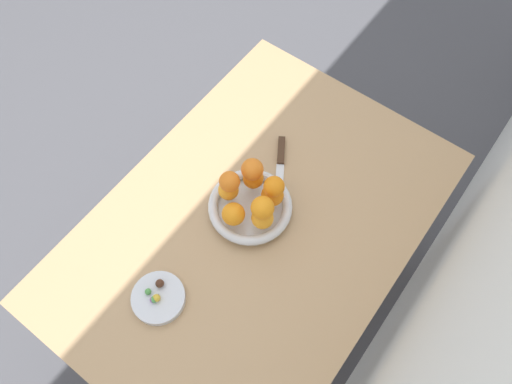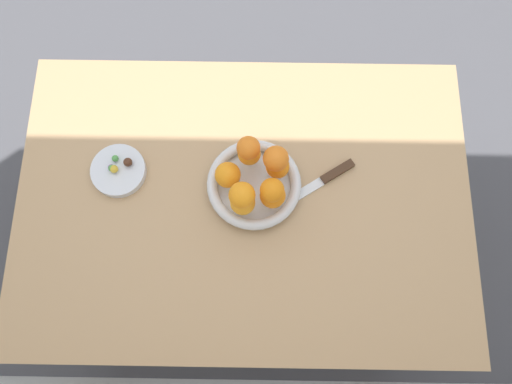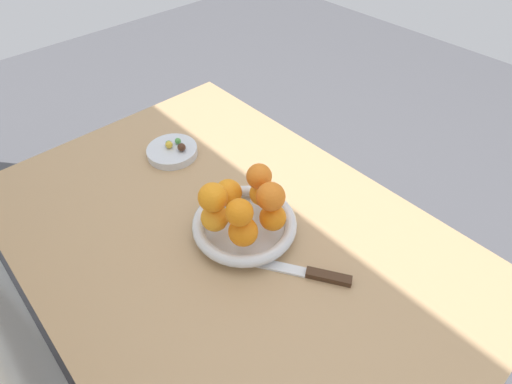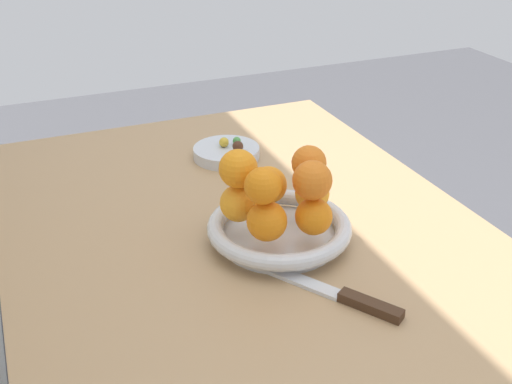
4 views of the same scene
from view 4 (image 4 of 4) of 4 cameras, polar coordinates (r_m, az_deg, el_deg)
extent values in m
cube|color=tan|center=(1.03, -0.27, -5.00)|extent=(1.10, 0.76, 0.04)
cylinder|color=tan|center=(1.72, 3.42, -5.01)|extent=(0.05, 0.05, 0.70)
cylinder|color=tan|center=(1.59, -18.17, -9.58)|extent=(0.05, 0.05, 0.70)
cylinder|color=silver|center=(1.01, 2.07, -4.09)|extent=(0.18, 0.18, 0.01)
torus|color=silver|center=(1.00, 2.08, -3.12)|extent=(0.23, 0.23, 0.03)
cylinder|color=silver|center=(1.29, -2.65, 3.53)|extent=(0.13, 0.13, 0.02)
sphere|color=orange|center=(1.01, 5.01, -0.13)|extent=(0.05, 0.05, 0.05)
sphere|color=orange|center=(1.03, 1.10, 0.63)|extent=(0.06, 0.06, 0.06)
sphere|color=orange|center=(0.98, -1.62, -0.94)|extent=(0.06, 0.06, 0.06)
sphere|color=orange|center=(0.93, 0.98, -2.60)|extent=(0.06, 0.06, 0.06)
sphere|color=orange|center=(0.95, 5.15, -2.17)|extent=(0.06, 0.06, 0.06)
sphere|color=orange|center=(0.95, -1.64, 2.14)|extent=(0.06, 0.06, 0.06)
sphere|color=orange|center=(0.92, 5.03, 1.05)|extent=(0.06, 0.06, 0.06)
sphere|color=orange|center=(0.99, 4.73, 2.61)|extent=(0.05, 0.05, 0.05)
sphere|color=orange|center=(0.90, 0.62, 0.55)|extent=(0.05, 0.05, 0.05)
sphere|color=#4C9947|center=(1.29, -1.72, 4.57)|extent=(0.02, 0.02, 0.02)
sphere|color=gold|center=(1.28, -2.87, 4.44)|extent=(0.02, 0.02, 0.02)
sphere|color=#4C9947|center=(1.29, -2.85, 4.51)|extent=(0.02, 0.02, 0.02)
sphere|color=#472819|center=(1.26, -1.63, 4.09)|extent=(0.02, 0.02, 0.02)
sphere|color=#8C4C99|center=(1.29, -2.79, 4.52)|extent=(0.02, 0.02, 0.02)
cube|color=#3F2819|center=(0.88, 10.14, -9.91)|extent=(0.09, 0.07, 0.01)
cube|color=silver|center=(0.93, 2.85, -7.45)|extent=(0.16, 0.11, 0.01)
camera|label=1|loc=(1.41, -34.37, 53.31)|focal=35.00mm
camera|label=2|loc=(0.98, -40.99, 62.83)|focal=35.00mm
camera|label=3|loc=(0.37, -31.31, 46.54)|focal=28.00mm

